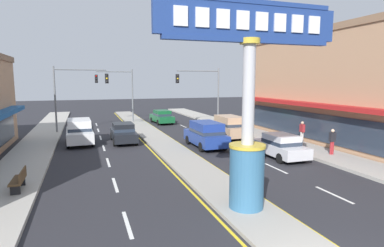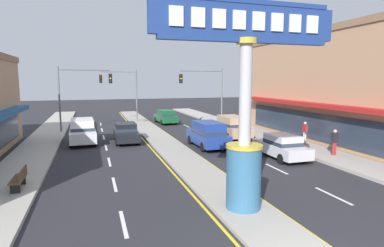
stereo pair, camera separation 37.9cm
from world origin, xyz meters
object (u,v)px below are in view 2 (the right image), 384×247
(storefront_right, at_px, (369,87))
(pedestrian_far_side, at_px, (335,141))
(suv_near_right_lane, at_px, (208,134))
(sedan_mid_left_lane, at_px, (126,132))
(traffic_light_left_side, at_px, (79,88))
(street_bench, at_px, (20,178))
(pedestrian_near_kerb, at_px, (305,132))
(suv_far_left_oncoming, at_px, (232,127))
(sedan_near_left_lane, at_px, (282,146))
(traffic_light_median_far, at_px, (123,87))
(suv_far_right_lane, at_px, (83,131))
(district_sign, at_px, (245,114))
(traffic_light_right_side, at_px, (207,87))
(sedan_kerb_right, at_px, (166,117))

(storefront_right, xyz_separation_m, pedestrian_far_side, (-6.00, -3.37, -3.26))
(suv_near_right_lane, height_order, sedan_mid_left_lane, suv_near_right_lane)
(traffic_light_left_side, distance_m, sedan_mid_left_lane, 7.80)
(street_bench, xyz_separation_m, pedestrian_near_kerb, (18.18, 4.53, 0.50))
(suv_far_left_oncoming, bearing_deg, sedan_near_left_lane, -90.00)
(storefront_right, xyz_separation_m, pedestrian_near_kerb, (-5.60, 0.14, -3.23))
(traffic_light_median_far, height_order, suv_far_right_lane, traffic_light_median_far)
(district_sign, xyz_separation_m, suv_far_right_lane, (-6.07, 15.72, -2.72))
(traffic_light_right_side, xyz_separation_m, sedan_mid_left_lane, (-9.12, -6.14, -3.46))
(storefront_right, bearing_deg, suv_far_left_oncoming, 151.02)
(sedan_kerb_right, distance_m, pedestrian_far_side, 20.45)
(suv_far_left_oncoming, xyz_separation_m, street_bench, (-14.52, -9.51, -0.34))
(suv_far_left_oncoming, xyz_separation_m, sedan_kerb_right, (-3.30, 10.88, -0.20))
(pedestrian_near_kerb, bearing_deg, traffic_light_median_far, 123.18)
(suv_far_left_oncoming, height_order, pedestrian_near_kerb, suv_far_left_oncoming)
(traffic_light_right_side, relative_size, sedan_mid_left_lane, 1.44)
(street_bench, bearing_deg, suv_near_right_lane, 30.03)
(suv_near_right_lane, bearing_deg, sedan_kerb_right, 89.99)
(sedan_kerb_right, height_order, pedestrian_near_kerb, pedestrian_near_kerb)
(traffic_light_median_far, bearing_deg, suv_far_right_lane, -111.07)
(traffic_light_left_side, relative_size, pedestrian_far_side, 3.76)
(traffic_light_median_far, relative_size, sedan_near_left_lane, 1.44)
(pedestrian_near_kerb, height_order, pedestrian_far_side, pedestrian_near_kerb)
(district_sign, relative_size, suv_far_right_lane, 1.62)
(sedan_mid_left_lane, bearing_deg, suv_near_right_lane, -35.26)
(district_sign, distance_m, traffic_light_left_side, 22.13)
(suv_far_right_lane, bearing_deg, pedestrian_far_side, -32.77)
(storefront_right, relative_size, suv_far_right_lane, 4.85)
(pedestrian_near_kerb, bearing_deg, storefront_right, -1.45)
(sedan_near_left_lane, height_order, sedan_mid_left_lane, same)
(suv_near_right_lane, xyz_separation_m, suv_far_right_lane, (-8.84, 4.44, 0.00))
(pedestrian_far_side, bearing_deg, pedestrian_near_kerb, 83.45)
(traffic_light_right_side, distance_m, sedan_near_left_lane, 14.99)
(suv_far_right_lane, xyz_separation_m, sedan_mid_left_lane, (3.30, -0.53, -0.20))
(pedestrian_near_kerb, bearing_deg, sedan_near_left_lane, -144.97)
(storefront_right, bearing_deg, traffic_light_left_side, 151.00)
(traffic_light_right_side, bearing_deg, pedestrian_far_side, -79.15)
(sedan_kerb_right, bearing_deg, sedan_mid_left_lane, -118.99)
(traffic_light_right_side, relative_size, sedan_kerb_right, 1.41)
(traffic_light_left_side, bearing_deg, traffic_light_right_side, 0.60)
(suv_far_right_lane, height_order, sedan_near_left_lane, suv_far_right_lane)
(storefront_right, bearing_deg, traffic_light_right_side, 126.45)
(district_sign, relative_size, sedan_kerb_right, 1.72)
(traffic_light_right_side, bearing_deg, suv_far_right_lane, -155.71)
(pedestrian_near_kerb, xyz_separation_m, pedestrian_far_side, (-0.40, -3.51, -0.03))
(sedan_near_left_lane, distance_m, pedestrian_far_side, 3.41)
(district_sign, distance_m, traffic_light_median_far, 26.96)
(storefront_right, height_order, suv_near_right_lane, storefront_right)
(sedan_mid_left_lane, xyz_separation_m, sedan_kerb_right, (5.54, 9.99, 0.00))
(traffic_light_median_far, relative_size, suv_far_right_lane, 1.33)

